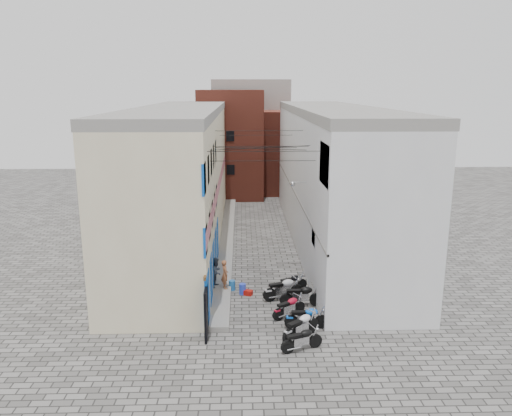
{
  "coord_description": "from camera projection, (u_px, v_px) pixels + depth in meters",
  "views": [
    {
      "loc": [
        -1.01,
        -19.46,
        10.16
      ],
      "look_at": [
        -0.15,
        10.22,
        3.0
      ],
      "focal_mm": 35.0,
      "sensor_mm": 36.0,
      "label": 1
    }
  ],
  "objects": [
    {
      "name": "building_far_brick_left",
      "position": [
        231.0,
        144.0,
        47.3
      ],
      "size": [
        6.0,
        6.0,
        10.0
      ],
      "primitive_type": "cube",
      "color": "maroon",
      "rests_on": "ground"
    },
    {
      "name": "plinth",
      "position": [
        227.0,
        240.0,
        33.87
      ],
      "size": [
        0.9,
        26.0,
        0.25
      ],
      "primitive_type": "cube",
      "color": "gray",
      "rests_on": "ground"
    },
    {
      "name": "motorcycle_g",
      "position": [
        292.0,
        282.0,
        25.53
      ],
      "size": [
        1.8,
        1.17,
        1.0
      ],
      "primitive_type": null,
      "rotation": [
        0.0,
        0.0,
        -1.17
      ],
      "color": "black",
      "rests_on": "ground"
    },
    {
      "name": "building_far_brick_right",
      "position": [
        282.0,
        152.0,
        49.62
      ],
      "size": [
        5.0,
        6.0,
        8.0
      ],
      "primitive_type": "cube",
      "color": "maroon",
      "rests_on": "ground"
    },
    {
      "name": "motorcycle_d",
      "position": [
        289.0,
        306.0,
        22.62
      ],
      "size": [
        1.82,
        1.51,
        1.05
      ],
      "primitive_type": null,
      "rotation": [
        0.0,
        0.0,
        -0.97
      ],
      "color": "#B40C25",
      "rests_on": "ground"
    },
    {
      "name": "motorcycle_f",
      "position": [
        284.0,
        288.0,
        24.49
      ],
      "size": [
        2.23,
        1.3,
        1.23
      ],
      "primitive_type": null,
      "rotation": [
        0.0,
        0.0,
        -1.25
      ],
      "color": "#B8B8BD",
      "rests_on": "ground"
    },
    {
      "name": "motorcycle_e",
      "position": [
        301.0,
        295.0,
        23.7
      ],
      "size": [
        2.09,
        0.69,
        1.2
      ],
      "primitive_type": null,
      "rotation": [
        0.0,
        0.0,
        -1.55
      ],
      "color": "black",
      "rests_on": "ground"
    },
    {
      "name": "building_left",
      "position": [
        181.0,
        177.0,
        32.71
      ],
      "size": [
        5.1,
        27.0,
        9.0
      ],
      "color": "beige",
      "rests_on": "ground"
    },
    {
      "name": "overhead_wires",
      "position": [
        260.0,
        145.0,
        27.08
      ],
      "size": [
        5.8,
        13.02,
        1.32
      ],
      "color": "black",
      "rests_on": "ground"
    },
    {
      "name": "person_b",
      "position": [
        216.0,
        272.0,
        25.46
      ],
      "size": [
        0.82,
        0.91,
        1.53
      ],
      "primitive_type": "imported",
      "rotation": [
        0.0,
        0.0,
        1.18
      ],
      "color": "#343F4E",
      "rests_on": "plinth"
    },
    {
      "name": "motorcycle_a",
      "position": [
        302.0,
        338.0,
        19.72
      ],
      "size": [
        1.89,
        1.17,
        1.04
      ],
      "primitive_type": null,
      "rotation": [
        0.0,
        0.0,
        -1.21
      ],
      "color": "black",
      "rests_on": "ground"
    },
    {
      "name": "motorcycle_c",
      "position": [
        307.0,
        316.0,
        21.53
      ],
      "size": [
        1.95,
        0.65,
        1.12
      ],
      "primitive_type": null,
      "rotation": [
        0.0,
        0.0,
        -1.59
      ],
      "color": "blue",
      "rests_on": "ground"
    },
    {
      "name": "building_far_concrete",
      "position": [
        251.0,
        133.0,
        53.07
      ],
      "size": [
        8.0,
        5.0,
        11.0
      ],
      "primitive_type": "cube",
      "color": "gray",
      "rests_on": "ground"
    },
    {
      "name": "building_right",
      "position": [
        332.0,
        176.0,
        33.04
      ],
      "size": [
        5.94,
        26.0,
        9.0
      ],
      "color": "silver",
      "rests_on": "ground"
    },
    {
      "name": "motorcycle_b",
      "position": [
        301.0,
        325.0,
        20.67
      ],
      "size": [
        2.01,
        1.82,
        1.2
      ],
      "primitive_type": null,
      "rotation": [
        0.0,
        0.0,
        -0.88
      ],
      "color": "silver",
      "rests_on": "ground"
    },
    {
      "name": "water_jug_far",
      "position": [
        232.0,
        285.0,
        25.7
      ],
      "size": [
        0.38,
        0.38,
        0.52
      ],
      "primitive_type": "cylinder",
      "rotation": [
        0.0,
        0.0,
        0.16
      ],
      "color": "#2368B1",
      "rests_on": "ground"
    },
    {
      "name": "far_shopfront",
      "position": [
        253.0,
        189.0,
        45.53
      ],
      "size": [
        2.0,
        0.3,
        2.4
      ],
      "primitive_type": "cube",
      "color": "black",
      "rests_on": "ground"
    },
    {
      "name": "red_crate",
      "position": [
        248.0,
        293.0,
        25.1
      ],
      "size": [
        0.49,
        0.43,
        0.25
      ],
      "primitive_type": "cube",
      "rotation": [
        0.0,
        0.0,
        -0.39
      ],
      "color": "#A4120B",
      "rests_on": "ground"
    },
    {
      "name": "water_jug_near",
      "position": [
        243.0,
        289.0,
        25.19
      ],
      "size": [
        0.42,
        0.42,
        0.54
      ],
      "primitive_type": "cylinder",
      "rotation": [
        0.0,
        0.0,
        -0.25
      ],
      "color": "blue",
      "rests_on": "ground"
    },
    {
      "name": "person_a",
      "position": [
        225.0,
        274.0,
        25.19
      ],
      "size": [
        0.49,
        0.62,
        1.49
      ],
      "primitive_type": "imported",
      "rotation": [
        0.0,
        0.0,
        1.84
      ],
      "color": "#9D5C39",
      "rests_on": "plinth"
    },
    {
      "name": "ground",
      "position": [
        266.0,
        332.0,
        21.33
      ],
      "size": [
        90.0,
        90.0,
        0.0
      ],
      "primitive_type": "plane",
      "color": "#4F4D4A",
      "rests_on": "ground"
    }
  ]
}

